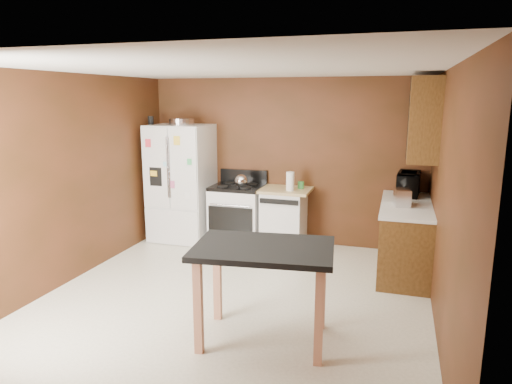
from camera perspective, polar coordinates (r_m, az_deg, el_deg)
The scene contains 18 objects.
floor at distance 5.25m, azimuth -2.75°, elevation -13.21°, with size 4.50×4.50×0.00m, color white.
ceiling at distance 4.76m, azimuth -3.06°, elevation 15.20°, with size 4.50×4.50×0.00m, color white.
wall_back at distance 6.97m, azimuth 3.54°, elevation 3.83°, with size 4.20×4.20×0.00m, color #592A17.
wall_front at distance 2.92m, azimuth -18.54°, elevation -8.19°, with size 4.20×4.20×0.00m, color #592A17.
wall_left at distance 5.91m, azimuth -22.38°, elevation 1.49°, with size 4.50×4.50×0.00m, color #592A17.
wall_right at distance 4.58m, azimuth 22.58°, elevation -1.31°, with size 4.50×4.50×0.00m, color #592A17.
roasting_pan at distance 7.07m, azimuth -9.28°, elevation 8.68°, with size 0.38×0.38×0.10m, color silver.
pen_cup at distance 7.23m, azimuth -13.01°, elevation 8.72°, with size 0.08×0.08×0.13m, color black.
kettle at distance 6.76m, azimuth -1.88°, elevation 1.40°, with size 0.19×0.19×0.19m, color silver.
paper_towel at distance 6.58m, azimuth 4.29°, elevation 1.34°, with size 0.12×0.12×0.27m, color white.
green_canister at distance 6.75m, azimuth 5.63°, elevation 0.87°, with size 0.09×0.09×0.10m, color green.
toaster at distance 5.90m, azimuth 17.80°, elevation -0.62°, with size 0.18×0.29×0.21m, color silver.
microwave at distance 6.54m, azimuth 18.54°, elevation 0.86°, with size 0.52×0.35×0.29m, color black.
refrigerator at distance 7.21m, azimuth -9.30°, elevation 1.14°, with size 0.90×0.80×1.80m.
gas_range at distance 7.00m, azimuth -2.28°, elevation -2.70°, with size 0.76×0.68×1.10m.
dishwasher at distance 6.83m, azimuth 3.50°, elevation -3.18°, with size 0.78×0.63×0.89m.
right_cabinets at distance 6.08m, azimuth 18.73°, elevation -1.26°, with size 0.63×1.58×2.45m.
island at distance 4.15m, azimuth 0.94°, elevation -8.60°, with size 1.34×0.98×0.91m.
Camera 1 is at (1.66, -4.45, 2.22)m, focal length 32.00 mm.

